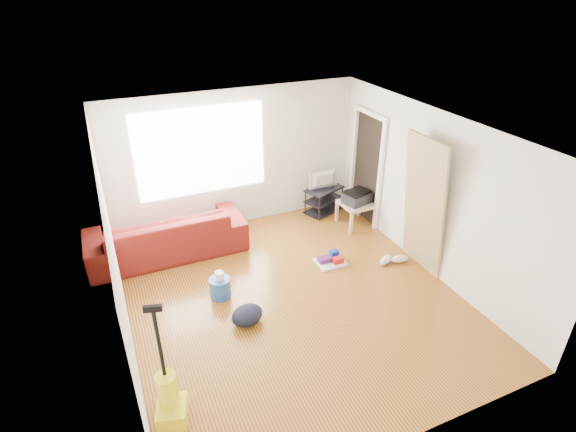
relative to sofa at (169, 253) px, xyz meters
name	(u,v)px	position (x,y,z in m)	size (l,w,h in m)	color
room	(295,217)	(1.50, -1.80, 1.25)	(4.51, 5.01, 2.51)	brown
sofa	(169,253)	(0.00, 0.00, 0.00)	(2.54, 0.99, 0.74)	#5C1012
tv_stand	(324,200)	(3.08, 0.27, 0.26)	(0.83, 0.65, 0.51)	black
tv	(325,180)	(3.08, 0.27, 0.68)	(0.60, 0.08, 0.35)	black
side_table	(356,206)	(3.38, -0.42, 0.38)	(0.57, 0.57, 0.45)	tan
printer	(357,197)	(3.38, -0.42, 0.57)	(0.53, 0.45, 0.24)	black
bucket	(221,296)	(0.47, -1.47, 0.00)	(0.31, 0.31, 0.31)	#2354AF
toilet_paper	(220,284)	(0.48, -1.46, 0.21)	(0.13, 0.13, 0.12)	white
cleaning_tray	(331,260)	(2.36, -1.36, 0.05)	(0.46, 0.37, 0.17)	silver
backpack	(247,322)	(0.64, -2.16, 0.00)	(0.45, 0.36, 0.25)	black
sneakers	(393,259)	(3.28, -1.77, 0.06)	(0.55, 0.28, 0.12)	silver
vacuum	(170,399)	(-0.57, -3.22, 0.27)	(0.39, 0.42, 1.46)	yellow
door_panel	(414,265)	(3.56, -1.97, 0.00)	(0.04, 0.87, 2.17)	#A18059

